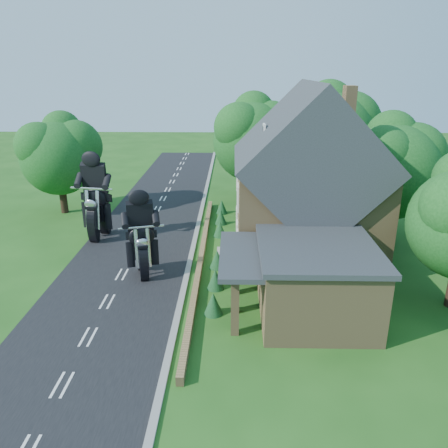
{
  "coord_description": "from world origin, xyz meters",
  "views": [
    {
      "loc": [
        6.18,
        -18.85,
        10.92
      ],
      "look_at": [
        5.7,
        3.72,
        2.8
      ],
      "focal_mm": 35.0,
      "sensor_mm": 36.0,
      "label": 1
    }
  ],
  "objects_px": {
    "annex": "(313,279)",
    "motorcycle_lead": "(143,263)",
    "motorcycle_follow": "(99,226)",
    "house": "(307,187)",
    "garden_wall": "(201,257)"
  },
  "relations": [
    {
      "from": "annex",
      "to": "motorcycle_follow",
      "type": "xyz_separation_m",
      "value": [
        -12.66,
        9.29,
        -0.88
      ]
    },
    {
      "from": "garden_wall",
      "to": "annex",
      "type": "xyz_separation_m",
      "value": [
        5.57,
        -5.8,
        1.57
      ]
    },
    {
      "from": "garden_wall",
      "to": "motorcycle_lead",
      "type": "height_order",
      "value": "motorcycle_lead"
    },
    {
      "from": "house",
      "to": "annex",
      "type": "bearing_deg",
      "value": -95.24
    },
    {
      "from": "motorcycle_lead",
      "to": "motorcycle_follow",
      "type": "bearing_deg",
      "value": -69.39
    },
    {
      "from": "house",
      "to": "motorcycle_lead",
      "type": "distance_m",
      "value": 10.37
    },
    {
      "from": "annex",
      "to": "garden_wall",
      "type": "bearing_deg",
      "value": 133.84
    },
    {
      "from": "annex",
      "to": "motorcycle_lead",
      "type": "xyz_separation_m",
      "value": [
        -8.61,
        3.73,
        -1.02
      ]
    },
    {
      "from": "house",
      "to": "motorcycle_follow",
      "type": "bearing_deg",
      "value": 169.39
    },
    {
      "from": "house",
      "to": "motorcycle_follow",
      "type": "height_order",
      "value": "house"
    },
    {
      "from": "garden_wall",
      "to": "annex",
      "type": "bearing_deg",
      "value": -46.16
    },
    {
      "from": "garden_wall",
      "to": "motorcycle_follow",
      "type": "distance_m",
      "value": 7.93
    },
    {
      "from": "garden_wall",
      "to": "house",
      "type": "distance_m",
      "value": 7.52
    },
    {
      "from": "motorcycle_lead",
      "to": "motorcycle_follow",
      "type": "relative_size",
      "value": 0.84
    },
    {
      "from": "annex",
      "to": "motorcycle_lead",
      "type": "relative_size",
      "value": 4.4
    }
  ]
}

